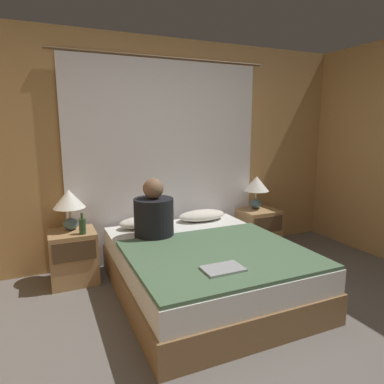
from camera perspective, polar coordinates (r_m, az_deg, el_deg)
ground_plane at (r=2.68m, az=12.02°, el=-24.61°), size 16.00×16.00×0.00m
wall_back at (r=4.01m, az=-4.57°, el=6.70°), size 4.70×0.06×2.50m
curtain_panel at (r=3.96m, az=-4.25°, el=5.08°), size 2.46×0.02×2.29m
bed at (r=3.29m, az=2.08°, el=-12.69°), size 1.55×1.91×0.46m
nightstand_left at (r=3.66m, az=-19.16°, el=-10.16°), size 0.44×0.42×0.53m
nightstand_right at (r=4.39m, az=10.99°, el=-6.22°), size 0.44×0.42×0.53m
lamp_left at (r=3.58m, az=-19.81°, el=-1.57°), size 0.31×0.31×0.41m
lamp_right at (r=4.32m, az=10.69°, el=0.96°), size 0.31×0.31×0.41m
pillow_left at (r=3.75m, az=-7.81°, el=-4.96°), size 0.56×0.29×0.12m
pillow_right at (r=3.99m, az=1.67°, el=-3.91°), size 0.56×0.29×0.12m
blanket_on_bed at (r=2.96m, az=4.53°, el=-10.24°), size 1.49×1.29×0.03m
person_left_in_bed at (r=3.36m, az=-6.38°, el=-3.78°), size 0.39×0.39×0.59m
beer_bottle_on_left_stand at (r=3.45m, az=-17.80°, el=-5.37°), size 0.06×0.06×0.21m
laptop_on_bed at (r=2.62m, az=5.17°, el=-12.63°), size 0.30×0.20×0.02m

